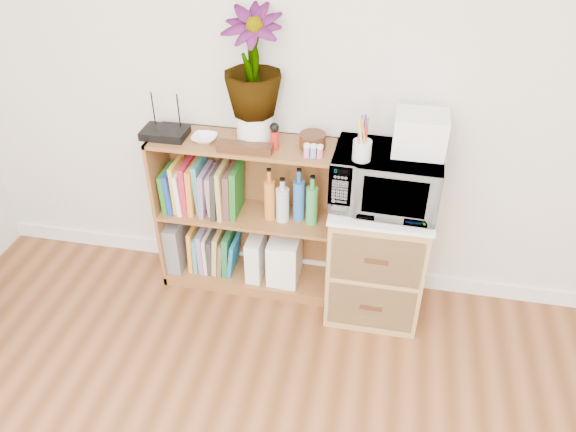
# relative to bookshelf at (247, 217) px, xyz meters

# --- Properties ---
(skirting_board) EXTENTS (4.00, 0.02, 0.10)m
(skirting_board) POSITION_rel_bookshelf_xyz_m (0.35, 0.14, -0.42)
(skirting_board) COLOR white
(skirting_board) RESTS_ON ground
(bookshelf) EXTENTS (1.00, 0.30, 0.95)m
(bookshelf) POSITION_rel_bookshelf_xyz_m (0.00, 0.00, 0.00)
(bookshelf) COLOR brown
(bookshelf) RESTS_ON ground
(wicker_unit) EXTENTS (0.50, 0.45, 0.70)m
(wicker_unit) POSITION_rel_bookshelf_xyz_m (0.75, -0.08, -0.12)
(wicker_unit) COLOR #9E7542
(wicker_unit) RESTS_ON ground
(microwave) EXTENTS (0.54, 0.37, 0.29)m
(microwave) POSITION_rel_bookshelf_xyz_m (0.75, -0.08, 0.39)
(microwave) COLOR silver
(microwave) RESTS_ON wicker_unit
(pen_cup) EXTENTS (0.09, 0.09, 0.10)m
(pen_cup) POSITION_rel_bookshelf_xyz_m (0.62, -0.17, 0.58)
(pen_cup) COLOR silver
(pen_cup) RESTS_ON microwave
(small_appliance) EXTENTS (0.25, 0.20, 0.19)m
(small_appliance) POSITION_rel_bookshelf_xyz_m (0.88, -0.04, 0.63)
(small_appliance) COLOR white
(small_appliance) RESTS_ON microwave
(router) EXTENTS (0.23, 0.16, 0.04)m
(router) POSITION_rel_bookshelf_xyz_m (-0.42, -0.02, 0.50)
(router) COLOR black
(router) RESTS_ON bookshelf
(white_bowl) EXTENTS (0.13, 0.13, 0.03)m
(white_bowl) POSITION_rel_bookshelf_xyz_m (-0.20, -0.03, 0.49)
(white_bowl) COLOR white
(white_bowl) RESTS_ON bookshelf
(plant_pot) EXTENTS (0.18, 0.18, 0.16)m
(plant_pot) POSITION_rel_bookshelf_xyz_m (0.06, 0.02, 0.55)
(plant_pot) COLOR silver
(plant_pot) RESTS_ON bookshelf
(potted_plant) EXTENTS (0.29, 0.29, 0.52)m
(potted_plant) POSITION_rel_bookshelf_xyz_m (0.06, 0.02, 0.89)
(potted_plant) COLOR #3D752F
(potted_plant) RESTS_ON plant_pot
(trinket_box) EXTENTS (0.28, 0.07, 0.05)m
(trinket_box) POSITION_rel_bookshelf_xyz_m (0.04, -0.10, 0.50)
(trinket_box) COLOR #351E0E
(trinket_box) RESTS_ON bookshelf
(kokeshi_doll) EXTENTS (0.04, 0.04, 0.10)m
(kokeshi_doll) POSITION_rel_bookshelf_xyz_m (0.18, -0.04, 0.52)
(kokeshi_doll) COLOR #A71B14
(kokeshi_doll) RESTS_ON bookshelf
(wooden_bowl) EXTENTS (0.13, 0.13, 0.08)m
(wooden_bowl) POSITION_rel_bookshelf_xyz_m (0.36, 0.01, 0.51)
(wooden_bowl) COLOR #38210F
(wooden_bowl) RESTS_ON bookshelf
(paint_jars) EXTENTS (0.12, 0.04, 0.06)m
(paint_jars) POSITION_rel_bookshelf_xyz_m (0.38, -0.09, 0.51)
(paint_jars) COLOR pink
(paint_jars) RESTS_ON bookshelf
(file_box) EXTENTS (0.09, 0.25, 0.31)m
(file_box) POSITION_rel_bookshelf_xyz_m (-0.44, 0.00, -0.25)
(file_box) COLOR slate
(file_box) RESTS_ON bookshelf
(magazine_holder_left) EXTENTS (0.09, 0.22, 0.27)m
(magazine_holder_left) POSITION_rel_bookshelf_xyz_m (0.05, -0.01, -0.27)
(magazine_holder_left) COLOR white
(magazine_holder_left) RESTS_ON bookshelf
(magazine_holder_mid) EXTENTS (0.09, 0.22, 0.28)m
(magazine_holder_mid) POSITION_rel_bookshelf_xyz_m (0.18, -0.01, -0.27)
(magazine_holder_mid) COLOR white
(magazine_holder_mid) RESTS_ON bookshelf
(magazine_holder_right) EXTENTS (0.09, 0.23, 0.29)m
(magazine_holder_right) POSITION_rel_bookshelf_xyz_m (0.26, -0.01, -0.26)
(magazine_holder_right) COLOR white
(magazine_holder_right) RESTS_ON bookshelf
(cookbooks) EXTENTS (0.44, 0.20, 0.30)m
(cookbooks) POSITION_rel_bookshelf_xyz_m (-0.24, -0.00, 0.16)
(cookbooks) COLOR #1F6E1D
(cookbooks) RESTS_ON bookshelf
(liquor_bottles) EXTENTS (0.30, 0.07, 0.31)m
(liquor_bottles) POSITION_rel_bookshelf_xyz_m (0.26, 0.00, 0.17)
(liquor_bottles) COLOR orange
(liquor_bottles) RESTS_ON bookshelf
(lower_books) EXTENTS (0.29, 0.19, 0.29)m
(lower_books) POSITION_rel_bookshelf_xyz_m (-0.22, 0.00, -0.28)
(lower_books) COLOR orange
(lower_books) RESTS_ON bookshelf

